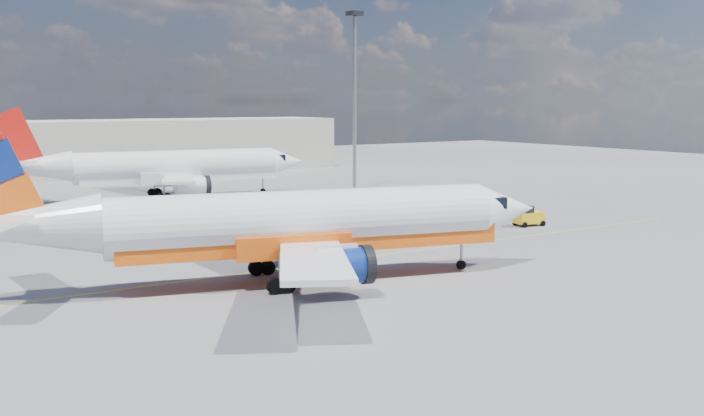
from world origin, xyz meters
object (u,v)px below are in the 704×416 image
gse_tug (528,216)px  second_jet (167,168)px  main_jet (287,224)px  traffic_cone (315,264)px

gse_tug → second_jet: bearing=127.1°
main_jet → traffic_cone: 5.49m
traffic_cone → main_jet: bearing=-143.1°
second_jet → traffic_cone: size_ratio=66.20×
main_jet → gse_tug: (27.97, 7.40, -2.70)m
traffic_cone → gse_tug: bearing=11.0°
main_jet → gse_tug: 29.06m
main_jet → second_jet: size_ratio=1.04×
second_jet → gse_tug: second_jet is taller
second_jet → gse_tug: bearing=-54.4°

